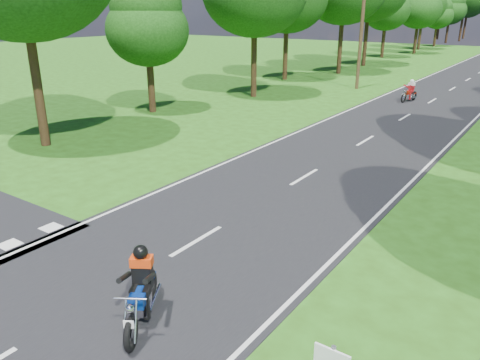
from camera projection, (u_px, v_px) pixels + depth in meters
The scene contains 4 objects.
ground at pixel (140, 275), 10.62m from camera, with size 160.00×160.00×0.00m, color #274E12.
telegraph_pole at pixel (361, 32), 34.00m from camera, with size 1.20×0.26×8.00m.
rider_near_blue at pixel (140, 287), 8.76m from camera, with size 0.62×1.85×1.54m, color navy, non-canonical shape.
rider_far_red at pixel (410, 90), 30.25m from camera, with size 0.56×1.68×1.40m, color maroon, non-canonical shape.
Camera 1 is at (7.14, -6.26, 5.69)m, focal length 35.00 mm.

